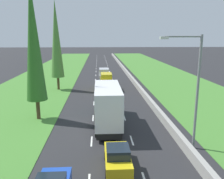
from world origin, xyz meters
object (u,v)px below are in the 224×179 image
at_px(yellow_hatchback_centre_lane, 118,158).
at_px(white_box_truck_centre_lane, 107,104).
at_px(white_sedan_centre_lane, 107,95).
at_px(silver_van_centre_lane, 104,76).
at_px(poplar_tree_third, 56,39).
at_px(yellow_van_centre_lane, 106,81).
at_px(poplar_tree_second, 33,41).
at_px(street_light_mast, 194,85).

height_order(yellow_hatchback_centre_lane, white_box_truck_centre_lane, white_box_truck_centre_lane).
distance_m(white_sedan_centre_lane, silver_van_centre_lane, 13.29).
xyz_separation_m(yellow_hatchback_centre_lane, poplar_tree_third, (-8.07, 25.43, 7.61)).
height_order(white_box_truck_centre_lane, yellow_van_centre_lane, white_box_truck_centre_lane).
bearing_deg(yellow_hatchback_centre_lane, white_sedan_centre_lane, 90.41).
height_order(white_sedan_centre_lane, poplar_tree_third, poplar_tree_third).
distance_m(white_sedan_centre_lane, poplar_tree_second, 13.12).
height_order(white_sedan_centre_lane, poplar_tree_second, poplar_tree_second).
xyz_separation_m(yellow_van_centre_lane, street_light_mast, (5.96, -22.31, 3.83)).
bearing_deg(poplar_tree_third, street_light_mast, -58.08).
distance_m(yellow_hatchback_centre_lane, poplar_tree_third, 27.75).
height_order(silver_van_centre_lane, poplar_tree_third, poplar_tree_third).
bearing_deg(poplar_tree_third, yellow_hatchback_centre_lane, -72.39).
distance_m(white_sedan_centre_lane, yellow_van_centre_lane, 7.15).
bearing_deg(street_light_mast, yellow_hatchback_centre_lane, -155.30).
xyz_separation_m(yellow_hatchback_centre_lane, white_sedan_centre_lane, (-0.13, 17.96, -0.02)).
distance_m(white_box_truck_centre_lane, silver_van_centre_lane, 22.82).
bearing_deg(white_sedan_centre_lane, yellow_van_centre_lane, 88.33).
relative_size(yellow_hatchback_centre_lane, street_light_mast, 0.43).
relative_size(poplar_tree_third, street_light_mast, 1.64).
bearing_deg(poplar_tree_third, yellow_van_centre_lane, -2.46).
bearing_deg(street_light_mast, silver_van_centre_lane, 102.34).
bearing_deg(silver_van_centre_lane, street_light_mast, -77.66).
relative_size(silver_van_centre_lane, poplar_tree_second, 0.33).
bearing_deg(white_box_truck_centre_lane, yellow_hatchback_centre_lane, -87.48).
bearing_deg(poplar_tree_second, poplar_tree_third, 90.88).
bearing_deg(white_box_truck_centre_lane, poplar_tree_second, 164.14).
distance_m(white_sedan_centre_lane, poplar_tree_third, 13.31).
xyz_separation_m(yellow_van_centre_lane, poplar_tree_third, (-8.15, 0.35, 7.05)).
bearing_deg(silver_van_centre_lane, white_sedan_centre_lane, -89.74).
bearing_deg(poplar_tree_third, silver_van_centre_lane, 36.35).
bearing_deg(white_box_truck_centre_lane, white_sedan_centre_lane, 88.54).
bearing_deg(street_light_mast, yellow_van_centre_lane, 104.96).
height_order(yellow_hatchback_centre_lane, street_light_mast, street_light_mast).
relative_size(white_sedan_centre_lane, poplar_tree_third, 0.30).
bearing_deg(white_sedan_centre_lane, poplar_tree_third, 136.75).
relative_size(silver_van_centre_lane, poplar_tree_third, 0.33).
bearing_deg(poplar_tree_second, white_box_truck_centre_lane, -15.86).
bearing_deg(yellow_van_centre_lane, poplar_tree_second, -118.61).
height_order(white_box_truck_centre_lane, poplar_tree_third, poplar_tree_third).
bearing_deg(silver_van_centre_lane, yellow_hatchback_centre_lane, -89.65).
height_order(white_box_truck_centre_lane, poplar_tree_second, poplar_tree_second).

